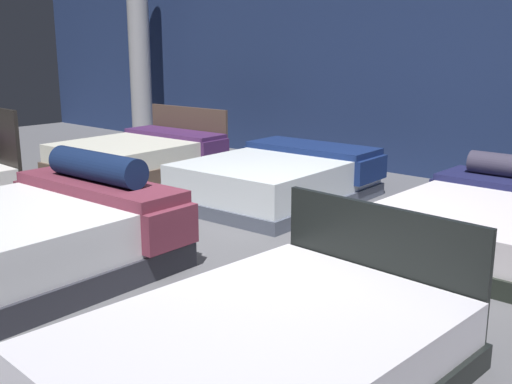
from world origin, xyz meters
TOP-DOWN VIEW (x-y plane):
  - ground_plane at (0.00, 0.00)m, footprint 18.00×18.00m
  - showroom_back_wall at (0.00, 3.64)m, footprint 18.00×0.06m
  - bed_1 at (-1.16, -1.51)m, footprint 1.78×2.19m
  - bed_2 at (1.15, -1.45)m, footprint 1.53×2.13m
  - bed_4 at (-3.57, 1.50)m, footprint 1.68×2.05m
  - bed_5 at (-1.17, 1.48)m, footprint 1.65×2.10m
  - bed_6 at (1.20, 1.54)m, footprint 1.71×2.15m
  - support_pillar at (-5.33, 2.93)m, footprint 0.35×0.35m

SIDE VIEW (x-z plane):
  - ground_plane at x=0.00m, z-range -0.02..0.00m
  - bed_2 at x=1.15m, z-range -0.19..0.57m
  - bed_6 at x=1.20m, z-range -0.11..0.55m
  - bed_4 at x=-3.57m, z-range -0.17..0.61m
  - bed_5 at x=-1.17m, z-range -0.02..0.51m
  - bed_1 at x=-1.16m, z-range -0.14..0.69m
  - showroom_back_wall at x=0.00m, z-range 0.00..3.50m
  - support_pillar at x=-5.33m, z-range 0.00..3.50m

